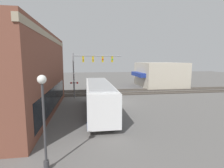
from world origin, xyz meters
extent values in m
plane|color=#605E5B|center=(0.00, 0.00, 0.00)|extent=(120.00, 120.00, 0.00)
cube|color=brown|center=(-3.62, 12.19, 4.19)|extent=(17.12, 9.38, 8.37)
cube|color=gray|center=(-3.62, 7.65, 7.82)|extent=(17.32, 0.36, 0.50)
cube|color=black|center=(-3.62, 7.55, 1.70)|extent=(14.38, 0.12, 2.20)
cube|color=beige|center=(13.91, -11.82, 2.54)|extent=(9.97, 8.65, 5.07)
cube|color=navy|center=(13.91, -6.95, 2.60)|extent=(6.98, 1.20, 0.80)
cube|color=white|center=(-4.05, 2.80, 1.78)|extent=(12.07, 2.55, 2.71)
cube|color=black|center=(-4.05, 2.80, 2.19)|extent=(11.83, 2.59, 1.14)
cube|color=#194CA5|center=(-4.05, 2.80, 0.59)|extent=(11.83, 2.58, 0.24)
cube|color=#A5A8AA|center=(-4.05, 2.80, 3.19)|extent=(10.26, 2.17, 0.12)
cylinder|color=black|center=(-0.21, 2.80, 0.50)|extent=(1.00, 2.57, 1.00)
cylinder|color=black|center=(-8.28, 2.80, 0.50)|extent=(1.00, 2.57, 1.00)
cylinder|color=gray|center=(4.85, 5.98, 3.34)|extent=(0.20, 0.20, 6.68)
cylinder|color=gray|center=(4.85, 2.27, 6.28)|extent=(0.16, 7.42, 0.16)
cube|color=gold|center=(4.85, 4.50, 5.73)|extent=(0.30, 0.27, 0.90)
sphere|color=yellow|center=(4.68, 4.50, 5.73)|extent=(0.20, 0.20, 0.20)
cube|color=gold|center=(4.85, 3.02, 5.73)|extent=(0.30, 0.27, 0.90)
sphere|color=yellow|center=(4.68, 3.02, 5.73)|extent=(0.20, 0.20, 0.20)
cube|color=gold|center=(4.85, 1.53, 5.73)|extent=(0.30, 0.27, 0.90)
sphere|color=red|center=(4.68, 1.53, 5.73)|extent=(0.20, 0.20, 0.20)
cube|color=gold|center=(4.85, 0.05, 5.73)|extent=(0.30, 0.27, 0.90)
sphere|color=green|center=(4.68, 0.05, 5.73)|extent=(0.20, 0.20, 0.20)
cylinder|color=gray|center=(3.65, 5.84, 1.80)|extent=(0.14, 0.14, 3.60)
cube|color=white|center=(3.65, 5.84, 3.10)|extent=(1.41, 0.06, 1.41)
cube|color=white|center=(3.65, 5.84, 3.10)|extent=(1.41, 0.06, 1.41)
cylinder|color=#38383A|center=(3.65, 5.84, 2.30)|extent=(0.08, 0.90, 0.08)
sphere|color=red|center=(3.60, 5.39, 2.30)|extent=(0.28, 0.28, 0.28)
sphere|color=red|center=(3.60, 6.29, 2.30)|extent=(0.28, 0.28, 0.28)
cylinder|color=#38383A|center=(-13.58, 6.17, 0.25)|extent=(0.28, 0.28, 0.50)
cylinder|color=#38383A|center=(-13.58, 6.17, 2.23)|extent=(0.12, 0.12, 4.45)
sphere|color=white|center=(-13.58, 6.17, 4.67)|extent=(0.44, 0.44, 0.44)
cube|color=#332D28|center=(6.00, 0.00, 0.01)|extent=(2.60, 60.00, 0.03)
cube|color=#6B6056|center=(5.28, 0.00, 0.07)|extent=(0.07, 60.00, 0.15)
cube|color=#6B6056|center=(6.72, 0.00, 0.07)|extent=(0.07, 60.00, 0.15)
cube|color=#332D28|center=(9.20, 0.00, 0.01)|extent=(2.60, 60.00, 0.03)
cube|color=#6B6056|center=(8.48, 0.00, 0.07)|extent=(0.07, 60.00, 0.15)
cube|color=#6B6056|center=(9.92, 0.00, 0.07)|extent=(0.07, 60.00, 0.15)
cube|color=black|center=(10.95, 2.80, 0.51)|extent=(4.22, 1.80, 0.51)
cube|color=black|center=(10.74, 2.80, 1.08)|extent=(2.32, 1.62, 0.63)
cylinder|color=black|center=(12.26, 2.80, 0.32)|extent=(0.64, 1.82, 0.64)
cylinder|color=black|center=(9.64, 2.80, 0.32)|extent=(0.64, 1.82, 0.64)
cylinder|color=black|center=(-2.20, 1.01, 0.40)|extent=(0.28, 0.28, 0.79)
cylinder|color=#B2A58C|center=(-2.20, 1.01, 1.12)|extent=(0.34, 0.34, 0.66)
sphere|color=tan|center=(-2.20, 1.01, 1.56)|extent=(0.21, 0.21, 0.21)
camera|label=1|loc=(-22.26, 4.06, 5.57)|focal=28.00mm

